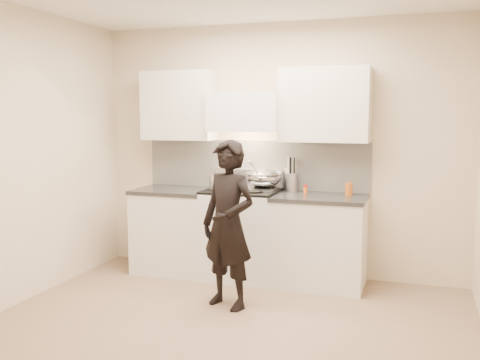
% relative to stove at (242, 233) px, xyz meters
% --- Properties ---
extents(ground_plane, '(4.00, 4.00, 0.00)m').
position_rel_stove_xyz_m(ground_plane, '(0.30, -1.42, -0.47)').
color(ground_plane, '#876A54').
extents(room_shell, '(4.04, 3.54, 2.70)m').
position_rel_stove_xyz_m(room_shell, '(0.24, -1.05, 1.12)').
color(room_shell, beige).
rests_on(room_shell, ground).
extents(stove, '(0.76, 0.65, 0.96)m').
position_rel_stove_xyz_m(stove, '(0.00, 0.00, 0.00)').
color(stove, white).
rests_on(stove, ground).
extents(counter_right, '(0.92, 0.67, 0.92)m').
position_rel_stove_xyz_m(counter_right, '(0.83, 0.00, -0.01)').
color(counter_right, silver).
rests_on(counter_right, ground).
extents(counter_left, '(0.82, 0.67, 0.92)m').
position_rel_stove_xyz_m(counter_left, '(-0.78, 0.00, -0.01)').
color(counter_left, silver).
rests_on(counter_left, ground).
extents(wok, '(0.39, 0.48, 0.31)m').
position_rel_stove_xyz_m(wok, '(0.20, 0.14, 0.59)').
color(wok, '#BABABD').
rests_on(wok, stove).
extents(stock_pot, '(0.32, 0.30, 0.16)m').
position_rel_stove_xyz_m(stock_pot, '(-0.20, -0.09, 0.56)').
color(stock_pot, '#BABABD').
rests_on(stock_pot, stove).
extents(utensil_crock, '(0.13, 0.13, 0.36)m').
position_rel_stove_xyz_m(utensil_crock, '(0.48, 0.23, 0.56)').
color(utensil_crock, '#B4B6C3').
rests_on(utensil_crock, counter_right).
extents(spice_jar, '(0.04, 0.04, 0.09)m').
position_rel_stove_xyz_m(spice_jar, '(0.65, 0.13, 0.49)').
color(spice_jar, orange).
rests_on(spice_jar, counter_right).
extents(oil_glass, '(0.07, 0.07, 0.13)m').
position_rel_stove_xyz_m(oil_glass, '(1.10, 0.11, 0.51)').
color(oil_glass, '#AB5618').
rests_on(oil_glass, counter_right).
extents(person, '(0.64, 0.53, 1.51)m').
position_rel_stove_xyz_m(person, '(0.16, -0.88, 0.28)').
color(person, black).
rests_on(person, ground).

